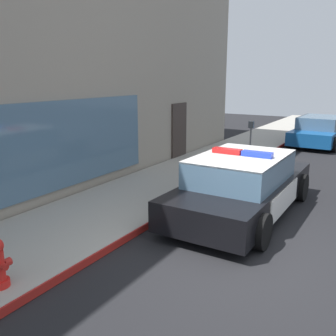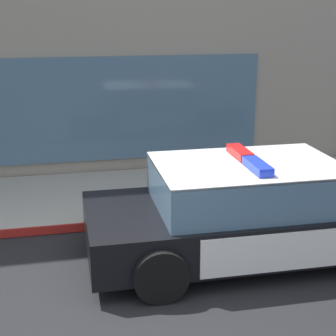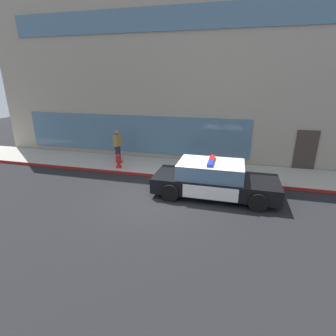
% 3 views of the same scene
% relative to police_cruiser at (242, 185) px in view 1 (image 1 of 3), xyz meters
% --- Properties ---
extents(ground, '(48.00, 48.00, 0.00)m').
position_rel_police_cruiser_xyz_m(ground, '(-2.10, -0.74, -0.68)').
color(ground, black).
extents(sidewalk, '(48.00, 2.63, 0.15)m').
position_rel_police_cruiser_xyz_m(sidewalk, '(-2.10, 2.64, -0.60)').
color(sidewalk, '#A39E93').
rests_on(sidewalk, ground).
extents(curb_red_paint, '(28.80, 0.04, 0.14)m').
position_rel_police_cruiser_xyz_m(curb_red_paint, '(-2.10, 1.31, -0.60)').
color(curb_red_paint, maroon).
rests_on(curb_red_paint, ground).
extents(police_cruiser, '(4.84, 2.14, 1.49)m').
position_rel_police_cruiser_xyz_m(police_cruiser, '(0.00, 0.00, 0.00)').
color(police_cruiser, black).
rests_on(police_cruiser, ground).
extents(car_down_street, '(4.48, 2.09, 1.29)m').
position_rel_police_cruiser_xyz_m(car_down_street, '(10.21, 0.10, -0.05)').
color(car_down_street, '#144C8C').
rests_on(car_down_street, ground).
extents(parking_meter, '(0.12, 0.18, 1.34)m').
position_rel_police_cruiser_xyz_m(parking_meter, '(5.15, 1.59, 0.40)').
color(parking_meter, slate).
rests_on(parking_meter, sidewalk).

